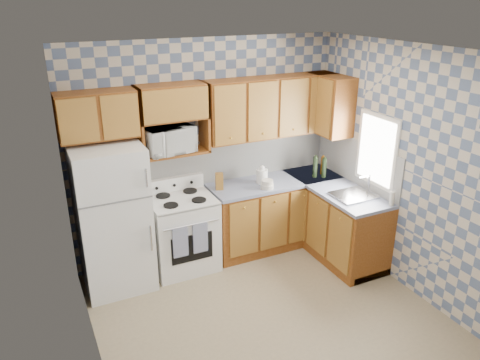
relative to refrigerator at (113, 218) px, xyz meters
name	(u,v)px	position (x,y,z in m)	size (l,w,h in m)	color
floor	(266,314)	(1.27, -1.25, -0.84)	(3.40, 3.40, 0.00)	#857458
back_wall	(207,150)	(1.27, 0.35, 0.51)	(3.40, 0.02, 2.70)	slate
right_wall	(405,170)	(2.97, -1.25, 0.51)	(0.02, 3.20, 2.70)	slate
backsplash_back	(236,157)	(1.68, 0.34, 0.36)	(2.60, 0.01, 0.56)	silver
backsplash_right	(356,161)	(2.96, -0.45, 0.36)	(0.01, 1.60, 0.56)	silver
refrigerator	(113,218)	(0.00, 0.00, 0.00)	(0.75, 0.70, 1.68)	white
stove_body	(183,234)	(0.80, 0.03, -0.39)	(0.76, 0.65, 0.90)	white
cooktop	(181,199)	(0.80, 0.03, 0.07)	(0.76, 0.65, 0.03)	silver
backguard	(173,184)	(0.80, 0.30, 0.16)	(0.76, 0.08, 0.17)	white
dish_towel_left	(180,242)	(0.66, -0.32, -0.30)	(0.18, 0.03, 0.37)	navy
dish_towel_right	(200,238)	(0.90, -0.32, -0.30)	(0.18, 0.03, 0.37)	navy
base_cabinets_back	(275,213)	(2.10, 0.05, -0.40)	(1.75, 0.60, 0.88)	#602D0C
base_cabinets_right	(333,220)	(2.67, -0.45, -0.40)	(0.60, 1.60, 0.88)	#602D0C
countertop_back	(276,181)	(2.10, 0.05, 0.06)	(1.77, 0.63, 0.04)	slate
countertop_right	(335,187)	(2.67, -0.45, 0.06)	(0.63, 1.60, 0.04)	slate
upper_cabinets_back	(272,107)	(2.10, 0.19, 1.01)	(1.75, 0.33, 0.74)	#602D0C
upper_cabinets_fridge	(97,115)	(-0.02, 0.19, 1.13)	(0.82, 0.33, 0.50)	#602D0C
upper_cabinets_right	(328,104)	(2.81, 0.00, 1.01)	(0.33, 0.70, 0.74)	#602D0C
microwave_shelf	(174,153)	(0.80, 0.19, 0.60)	(0.80, 0.33, 0.03)	#602D0C
microwave	(168,140)	(0.74, 0.18, 0.76)	(0.55, 0.37, 0.31)	white
sink	(353,196)	(2.67, -0.80, 0.09)	(0.48, 0.40, 0.03)	#B7B7BC
window	(377,150)	(2.96, -0.80, 0.61)	(0.02, 0.66, 0.86)	silver
bottle_0	(315,167)	(2.61, -0.08, 0.22)	(0.06, 0.06, 0.28)	black
bottle_1	(324,168)	(2.71, -0.14, 0.21)	(0.06, 0.06, 0.26)	black
bottle_2	(323,166)	(2.76, -0.04, 0.20)	(0.06, 0.06, 0.24)	#663A0A
knife_block	(219,181)	(1.32, 0.09, 0.18)	(0.09, 0.09, 0.20)	brown
electric_kettle	(262,176)	(1.89, 0.03, 0.17)	(0.14, 0.14, 0.18)	white
food_containers	(267,184)	(1.87, -0.15, 0.13)	(0.16, 0.16, 0.11)	silver
soap_bottle	(392,199)	(2.89, -1.20, 0.17)	(0.06, 0.06, 0.17)	silver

